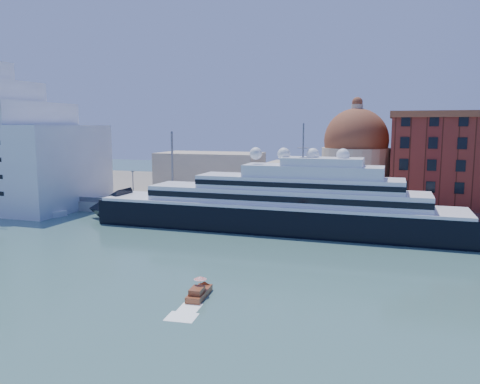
% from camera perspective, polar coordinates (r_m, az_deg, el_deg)
% --- Properties ---
extents(ground, '(400.00, 400.00, 0.00)m').
position_cam_1_polar(ground, '(80.61, -5.70, -7.65)').
color(ground, '#3C6965').
rests_on(ground, ground).
extents(quay, '(180.00, 10.00, 2.50)m').
position_cam_1_polar(quay, '(111.46, 1.36, -2.57)').
color(quay, gray).
rests_on(quay, ground).
extents(land, '(260.00, 72.00, 2.00)m').
position_cam_1_polar(land, '(150.73, 5.87, 0.07)').
color(land, slate).
rests_on(land, ground).
extents(quay_fence, '(180.00, 0.10, 1.20)m').
position_cam_1_polar(quay_fence, '(106.90, 0.67, -2.02)').
color(quay_fence, slate).
rests_on(quay_fence, quay).
extents(superyacht, '(87.45, 12.12, 26.14)m').
position_cam_1_polar(superyacht, '(98.87, 2.80, -2.02)').
color(superyacht, black).
rests_on(superyacht, ground).
extents(service_barge, '(12.12, 7.42, 2.59)m').
position_cam_1_polar(service_barge, '(125.63, -22.39, -2.21)').
color(service_barge, white).
rests_on(service_barge, ground).
extents(water_taxi, '(2.42, 5.86, 2.71)m').
position_cam_1_polar(water_taxi, '(61.37, -5.03, -12.09)').
color(water_taxi, maroon).
rests_on(water_taxi, ground).
extents(church, '(66.00, 18.00, 25.50)m').
position_cam_1_polar(church, '(131.52, 7.04, 3.24)').
color(church, beige).
rests_on(church, land).
extents(lamp_posts, '(120.80, 2.40, 18.00)m').
position_cam_1_polar(lamp_posts, '(112.90, -5.05, 1.94)').
color(lamp_posts, slate).
rests_on(lamp_posts, quay).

